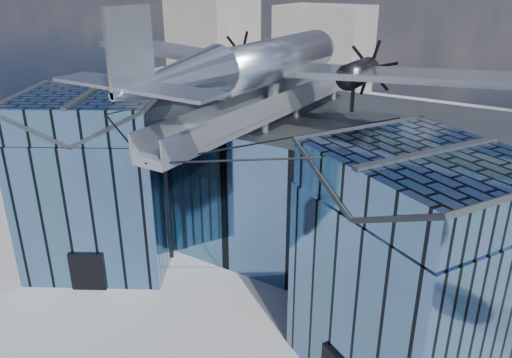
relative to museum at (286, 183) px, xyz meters
The scene contains 4 objects.
ground_plane 8.03m from the museum, 90.00° to the right, with size 120.00×120.00×0.00m, color gray.
museum is the anchor object (origin of this frame).
bg_towers 44.92m from the museum, 88.14° to the left, with size 77.00×24.50×26.00m.
tree_side_w 31.52m from the museum, behind, with size 4.75×4.75×6.04m.
Camera 1 is at (14.73, -21.62, 18.73)m, focal length 35.00 mm.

